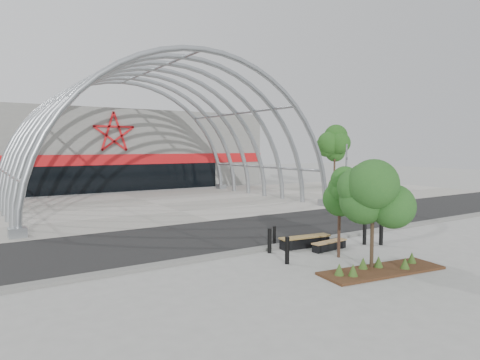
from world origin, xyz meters
The scene contains 18 objects.
ground centered at (0.00, 0.00, 0.00)m, with size 140.00×140.00×0.00m, color gray.
road centered at (0.00, 3.50, 0.01)m, with size 140.00×7.00×0.02m, color black.
forecourt centered at (0.00, 15.50, 0.02)m, with size 60.00×17.00×0.04m, color #9E9A90.
kerb centered at (0.00, -0.25, 0.06)m, with size 60.00×0.50×0.12m, color slate.
arena_building centered at (0.00, 33.45, 3.99)m, with size 34.00×15.24×8.00m.
vault_canopy centered at (0.00, 15.50, 0.02)m, with size 20.80×15.80×20.36m.
planting_bed centered at (-0.04, -5.00, 0.12)m, with size 4.74×2.02×0.49m.
signal_pole centered at (11.65, 7.59, 2.36)m, with size 0.13×0.64×4.51m.
street_tree_0 centered at (-0.05, -4.63, 2.90)m, with size 1.77×1.77×4.04m.
street_tree_1 centered at (0.19, -2.82, 2.51)m, with size 1.48×1.48×3.50m.
bench_0 centered at (0.18, -0.86, 0.24)m, with size 2.40×0.80×0.49m.
bench_1 centered at (0.74, -1.76, 0.18)m, with size 1.84×0.55×0.38m.
bollard_0 centered at (-2.11, -2.46, 0.51)m, with size 0.16×0.16×1.01m, color black.
bollard_1 centered at (-0.70, 0.14, 0.43)m, with size 0.14×0.14×0.86m, color black.
bollard_2 centered at (-1.68, -0.80, 0.51)m, with size 0.16×0.16×1.02m, color black.
bollard_3 centered at (2.76, -1.88, 0.51)m, with size 0.16×0.16×1.02m, color black.
bollard_4 centered at (3.31, -2.33, 0.54)m, with size 0.17×0.17×1.07m, color black.
bg_tree_1 centered at (21.00, 18.00, 4.25)m, with size 2.70×2.70×5.91m.
Camera 1 is at (-12.00, -14.53, 4.32)m, focal length 32.00 mm.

